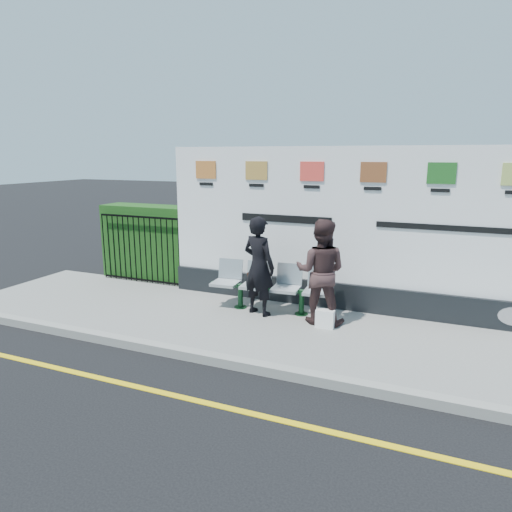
{
  "coord_description": "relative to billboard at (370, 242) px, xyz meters",
  "views": [
    {
      "loc": [
        1.72,
        -4.41,
        2.97
      ],
      "look_at": [
        -1.26,
        2.7,
        1.25
      ],
      "focal_mm": 32.0,
      "sensor_mm": 36.0,
      "label": 1
    }
  ],
  "objects": [
    {
      "name": "kerb",
      "position": [
        -0.5,
        -2.85,
        -1.35
      ],
      "size": [
        14.0,
        0.18,
        0.14
      ],
      "primitive_type": "cube",
      "color": "gray",
      "rests_on": "ground"
    },
    {
      "name": "woman_right",
      "position": [
        -0.66,
        -0.92,
        -0.4
      ],
      "size": [
        0.93,
        0.76,
        1.8
      ],
      "primitive_type": "imported",
      "rotation": [
        0.0,
        0.0,
        3.23
      ],
      "color": "#3B2626",
      "rests_on": "pavement"
    },
    {
      "name": "yellow_line",
      "position": [
        -0.5,
        -3.85,
        -1.42
      ],
      "size": [
        14.0,
        0.1,
        0.01
      ],
      "primitive_type": "cube",
      "color": "yellow",
      "rests_on": "ground"
    },
    {
      "name": "railing",
      "position": [
        -5.08,
        -0.0,
        -0.53
      ],
      "size": [
        2.05,
        0.06,
        1.54
      ],
      "primitive_type": null,
      "color": "black",
      "rests_on": "pavement"
    },
    {
      "name": "bench",
      "position": [
        -1.65,
        -0.72,
        -1.06
      ],
      "size": [
        2.3,
        0.74,
        0.48
      ],
      "primitive_type": null,
      "rotation": [
        0.0,
        0.0,
        0.07
      ],
      "color": "#B5BBBE",
      "rests_on": "pavement"
    },
    {
      "name": "ground",
      "position": [
        -0.5,
        -3.85,
        -1.42
      ],
      "size": [
        80.0,
        80.0,
        0.0
      ],
      "primitive_type": "plane",
      "color": "black"
    },
    {
      "name": "handbag_brown",
      "position": [
        -1.95,
        -0.74,
        -0.7
      ],
      "size": [
        0.3,
        0.16,
        0.22
      ],
      "primitive_type": "cube",
      "rotation": [
        0.0,
        0.0,
        -0.14
      ],
      "color": "black",
      "rests_on": "bench"
    },
    {
      "name": "pavement",
      "position": [
        -0.5,
        -1.35,
        -1.36
      ],
      "size": [
        14.0,
        3.0,
        0.12
      ],
      "primitive_type": "cube",
      "color": "gray",
      "rests_on": "ground"
    },
    {
      "name": "carrier_bag_white",
      "position": [
        -0.5,
        -1.13,
        -1.15
      ],
      "size": [
        0.31,
        0.19,
        0.31
      ],
      "primitive_type": "cube",
      "color": "white",
      "rests_on": "pavement"
    },
    {
      "name": "woman_left",
      "position": [
        -1.79,
        -0.94,
        -0.4
      ],
      "size": [
        0.75,
        0.61,
        1.8
      ],
      "primitive_type": "imported",
      "rotation": [
        0.0,
        0.0,
        2.84
      ],
      "color": "black",
      "rests_on": "pavement"
    },
    {
      "name": "billboard",
      "position": [
        0.0,
        0.0,
        0.0
      ],
      "size": [
        8.0,
        0.3,
        3.0
      ],
      "color": "black",
      "rests_on": "pavement"
    },
    {
      "name": "hedge",
      "position": [
        -5.08,
        0.45,
        -0.45
      ],
      "size": [
        2.35,
        0.7,
        1.7
      ],
      "primitive_type": "cube",
      "color": "#1B4916",
      "rests_on": "pavement"
    }
  ]
}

